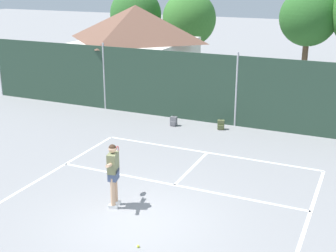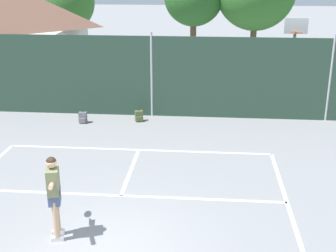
{
  "view_description": "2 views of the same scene",
  "coord_description": "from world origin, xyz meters",
  "px_view_note": "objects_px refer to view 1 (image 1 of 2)",
  "views": [
    {
      "loc": [
        5.21,
        -9.56,
        6.23
      ],
      "look_at": [
        -0.54,
        3.18,
        1.65
      ],
      "focal_mm": 49.67,
      "sensor_mm": 36.0,
      "label": 1
    },
    {
      "loc": [
        2.07,
        -7.66,
        5.48
      ],
      "look_at": [
        1.03,
        4.29,
        1.25
      ],
      "focal_mm": 49.1,
      "sensor_mm": 36.0,
      "label": 2
    }
  ],
  "objects_px": {
    "tennis_player": "(113,170)",
    "backpack_olive": "(221,125)",
    "backpack_grey": "(174,121)",
    "tennis_ball": "(138,246)"
  },
  "relations": [
    {
      "from": "tennis_player",
      "to": "backpack_grey",
      "type": "relative_size",
      "value": 4.01
    },
    {
      "from": "tennis_ball",
      "to": "tennis_player",
      "type": "bearing_deg",
      "value": 134.95
    },
    {
      "from": "tennis_player",
      "to": "backpack_grey",
      "type": "xyz_separation_m",
      "value": [
        -1.42,
        7.38,
        -0.92
      ]
    },
    {
      "from": "tennis_ball",
      "to": "backpack_olive",
      "type": "xyz_separation_m",
      "value": [
        -0.98,
        9.32,
        0.16
      ]
    },
    {
      "from": "tennis_ball",
      "to": "backpack_grey",
      "type": "xyz_separation_m",
      "value": [
        -3.0,
        8.97,
        0.16
      ]
    },
    {
      "from": "tennis_player",
      "to": "backpack_olive",
      "type": "height_order",
      "value": "tennis_player"
    },
    {
      "from": "tennis_player",
      "to": "backpack_olive",
      "type": "xyz_separation_m",
      "value": [
        0.6,
        7.74,
        -0.92
      ]
    },
    {
      "from": "tennis_player",
      "to": "backpack_olive",
      "type": "bearing_deg",
      "value": 85.54
    },
    {
      "from": "tennis_player",
      "to": "backpack_grey",
      "type": "bearing_deg",
      "value": 100.87
    },
    {
      "from": "backpack_grey",
      "to": "backpack_olive",
      "type": "distance_m",
      "value": 2.05
    }
  ]
}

